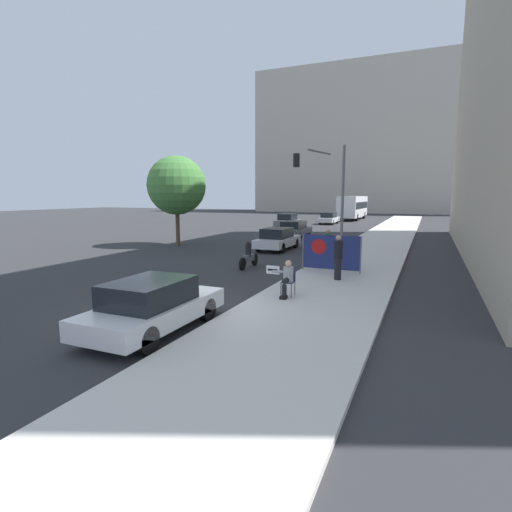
{
  "coord_description": "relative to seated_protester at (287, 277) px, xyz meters",
  "views": [
    {
      "loc": [
        6.73,
        -9.62,
        3.51
      ],
      "look_at": [
        0.8,
        4.08,
        1.22
      ],
      "focal_mm": 28.0,
      "sensor_mm": 36.0,
      "label": 1
    }
  ],
  "objects": [
    {
      "name": "car_on_road_distant",
      "position": [
        -9.81,
        28.75,
        -0.04
      ],
      "size": [
        1.81,
        4.24,
        1.52
      ],
      "color": "#565B60",
      "rests_on": "ground_plane"
    },
    {
      "name": "jogger_on_sidewalk",
      "position": [
        1.01,
        3.34,
        0.27
      ],
      "size": [
        0.34,
        0.34,
        1.81
      ],
      "rotation": [
        0.0,
        0.0,
        2.47
      ],
      "color": "black",
      "rests_on": "sidewalk_curb"
    },
    {
      "name": "motorcycle_on_road",
      "position": [
        -3.68,
        4.99,
        -0.23
      ],
      "size": [
        0.28,
        2.04,
        1.3
      ],
      "color": "#565B60",
      "rests_on": "ground_plane"
    },
    {
      "name": "street_tree_near_curb",
      "position": [
        -11.8,
        10.9,
        3.37
      ],
      "size": [
        4.03,
        4.03,
        6.18
      ],
      "color": "brown",
      "rests_on": "ground_plane"
    },
    {
      "name": "pedestrian_behind",
      "position": [
        -0.12,
        6.25,
        0.26
      ],
      "size": [
        0.34,
        0.34,
        1.8
      ],
      "rotation": [
        0.0,
        0.0,
        2.14
      ],
      "color": "black",
      "rests_on": "sidewalk_curb"
    },
    {
      "name": "ground_plane",
      "position": [
        -2.47,
        -2.83,
        -0.79
      ],
      "size": [
        160.0,
        160.0,
        0.0
      ],
      "primitive_type": "plane",
      "color": "#303033"
    },
    {
      "name": "car_on_road_midblock",
      "position": [
        -6.09,
        19.55,
        -0.1
      ],
      "size": [
        1.82,
        4.65,
        1.36
      ],
      "color": "#565B60",
      "rests_on": "ground_plane"
    },
    {
      "name": "building_backdrop_far",
      "position": [
        -4.47,
        73.32,
        13.6
      ],
      "size": [
        52.0,
        12.0,
        28.77
      ],
      "color": "#BCB2A3",
      "rests_on": "ground_plane"
    },
    {
      "name": "car_on_road_far_lane",
      "position": [
        -6.97,
        35.95,
        -0.08
      ],
      "size": [
        1.75,
        4.31,
        1.42
      ],
      "color": "silver",
      "rests_on": "ground_plane"
    },
    {
      "name": "parked_car_curbside",
      "position": [
        -2.14,
        -4.37,
        -0.09
      ],
      "size": [
        1.84,
        4.24,
        1.38
      ],
      "color": "white",
      "rests_on": "ground_plane"
    },
    {
      "name": "city_bus_on_road",
      "position": [
        -5.89,
        46.02,
        1.13
      ],
      "size": [
        2.59,
        10.61,
        3.34
      ],
      "color": "silver",
      "rests_on": "ground_plane"
    },
    {
      "name": "traffic_light_pole",
      "position": [
        -1.6,
        11.66,
        3.55
      ],
      "size": [
        3.32,
        3.09,
        6.25
      ],
      "color": "slate",
      "rests_on": "sidewalk_curb"
    },
    {
      "name": "seated_protester",
      "position": [
        0.0,
        0.0,
        0.0
      ],
      "size": [
        0.97,
        0.77,
        1.22
      ],
      "rotation": [
        0.0,
        0.0,
        0.02
      ],
      "color": "#474C56",
      "rests_on": "sidewalk_curb"
    },
    {
      "name": "sidewalk_curb",
      "position": [
        1.09,
        12.17,
        -0.72
      ],
      "size": [
        4.27,
        90.0,
        0.13
      ],
      "primitive_type": "cube",
      "color": "beige",
      "rests_on": "ground_plane"
    },
    {
      "name": "car_on_road_nearest",
      "position": [
        -4.63,
        11.59,
        -0.08
      ],
      "size": [
        1.76,
        4.4,
        1.42
      ],
      "color": "silver",
      "rests_on": "ground_plane"
    },
    {
      "name": "protest_banner",
      "position": [
        0.34,
        4.97,
        0.2
      ],
      "size": [
        2.65,
        0.06,
        1.63
      ],
      "color": "slate",
      "rests_on": "sidewalk_curb"
    }
  ]
}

